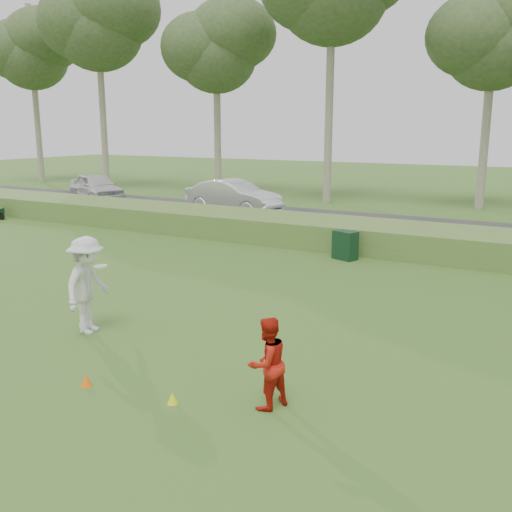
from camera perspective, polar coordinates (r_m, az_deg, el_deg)
The scene contains 14 objects.
ground at distance 10.50m, azimuth -10.92°, elevation -11.20°, with size 120.00×120.00×0.00m, color #345E1F.
reed_strip at distance 20.62m, azimuth 10.92°, elevation 1.99°, with size 80.00×3.00×0.90m, color #4A702D.
park_road at distance 25.42m, azimuth 14.47°, elevation 2.87°, with size 80.00×6.00×0.06m, color #2D2D2D.
tree_0 at distance 47.90m, azimuth -21.54°, elevation 18.53°, with size 6.76×6.76×13.00m.
tree_1 at distance 41.38m, azimuth -15.56°, elevation 21.55°, with size 7.54×7.54×14.50m.
tree_2 at distance 37.57m, azimuth -4.00°, elevation 20.01°, with size 6.50×6.50×12.00m.
tree_4 at distance 32.35m, azimuth 22.68°, elevation 19.61°, with size 6.24×6.24×11.50m.
player_white at distance 12.34m, azimuth -16.51°, elevation -2.81°, with size 1.05×1.45×2.05m.
player_red at distance 8.80m, azimuth 1.13°, elevation -10.66°, with size 0.71×0.55×1.45m, color red.
cone_orange at distance 10.12m, azimuth -16.62°, elevation -11.81°, with size 0.19×0.19×0.21m, color orange.
cone_yellow at distance 9.26m, azimuth -8.34°, elevation -13.87°, with size 0.17×0.17×0.19m, color yellow.
utility_cabinet at distance 18.76m, azimuth 8.90°, elevation 1.07°, with size 0.75×0.47×0.94m, color black.
car_left at distance 34.07m, azimuth -15.68°, elevation 6.63°, with size 1.87×4.66×1.59m, color silver.
car_mid at distance 28.19m, azimuth -2.25°, elevation 5.95°, with size 1.73×4.97×1.64m, color silver.
Camera 1 is at (6.30, -7.26, 4.23)m, focal length 40.00 mm.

